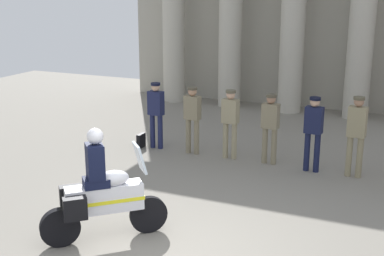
% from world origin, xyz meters
% --- Properties ---
extents(colonnade_backdrop, '(12.17, 1.62, 6.63)m').
position_xyz_m(colonnade_backdrop, '(-0.58, 11.13, 3.52)').
color(colonnade_backdrop, '#A49F91').
rests_on(colonnade_backdrop, ground_plane).
extents(officer_in_row_0, '(0.40, 0.26, 1.69)m').
position_xyz_m(officer_in_row_0, '(-2.71, 5.29, 1.00)').
color(officer_in_row_0, '#191E42').
rests_on(officer_in_row_0, ground_plane).
extents(officer_in_row_1, '(0.40, 0.26, 1.67)m').
position_xyz_m(officer_in_row_1, '(-1.69, 5.26, 0.99)').
color(officer_in_row_1, '#7A7056').
rests_on(officer_in_row_1, ground_plane).
extents(officer_in_row_2, '(0.40, 0.26, 1.67)m').
position_xyz_m(officer_in_row_2, '(-0.72, 5.27, 0.99)').
color(officer_in_row_2, gray).
rests_on(officer_in_row_2, ground_plane).
extents(officer_in_row_3, '(0.40, 0.26, 1.65)m').
position_xyz_m(officer_in_row_3, '(0.25, 5.29, 0.97)').
color(officer_in_row_3, '#7A7056').
rests_on(officer_in_row_3, ground_plane).
extents(officer_in_row_4, '(0.40, 0.26, 1.70)m').
position_xyz_m(officer_in_row_4, '(1.26, 5.15, 1.00)').
color(officer_in_row_4, '#141938').
rests_on(officer_in_row_4, ground_plane).
extents(officer_in_row_5, '(0.40, 0.26, 1.78)m').
position_xyz_m(officer_in_row_5, '(2.17, 5.18, 1.05)').
color(officer_in_row_5, '#847A5B').
rests_on(officer_in_row_5, ground_plane).
extents(motorcycle_with_rider, '(1.60, 1.52, 1.90)m').
position_xyz_m(motorcycle_with_rider, '(-1.21, 0.49, 0.79)').
color(motorcycle_with_rider, black).
rests_on(motorcycle_with_rider, ground_plane).
extents(briefcase_on_ground, '(0.10, 0.32, 0.36)m').
position_xyz_m(briefcase_on_ground, '(-3.09, 5.17, 0.18)').
color(briefcase_on_ground, black).
rests_on(briefcase_on_ground, ground_plane).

